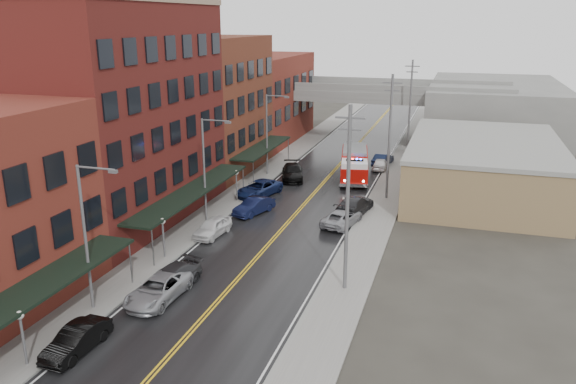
# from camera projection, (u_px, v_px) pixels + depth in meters

# --- Properties ---
(road) EXTENTS (11.00, 160.00, 0.02)m
(road) POSITION_uv_depth(u_px,v_px,m) (301.00, 208.00, 52.06)
(road) COLOR black
(road) RESTS_ON ground
(sidewalk_left) EXTENTS (3.00, 160.00, 0.15)m
(sidewalk_left) POSITION_uv_depth(u_px,v_px,m) (228.00, 200.00, 54.09)
(sidewalk_left) COLOR slate
(sidewalk_left) RESTS_ON ground
(sidewalk_right) EXTENTS (3.00, 160.00, 0.15)m
(sidewalk_right) POSITION_uv_depth(u_px,v_px,m) (380.00, 215.00, 49.98)
(sidewalk_right) COLOR slate
(sidewalk_right) RESTS_ON ground
(curb_left) EXTENTS (0.30, 160.00, 0.15)m
(curb_left) POSITION_uv_depth(u_px,v_px,m) (244.00, 202.00, 53.63)
(curb_left) COLOR gray
(curb_left) RESTS_ON ground
(curb_right) EXTENTS (0.30, 160.00, 0.15)m
(curb_right) POSITION_uv_depth(u_px,v_px,m) (361.00, 213.00, 50.45)
(curb_right) COLOR gray
(curb_right) RESTS_ON ground
(brick_building_b) EXTENTS (9.00, 20.00, 18.00)m
(brick_building_b) POSITION_uv_depth(u_px,v_px,m) (126.00, 117.00, 46.77)
(brick_building_b) COLOR #521615
(brick_building_b) RESTS_ON ground
(brick_building_c) EXTENTS (9.00, 15.00, 15.00)m
(brick_building_c) POSITION_uv_depth(u_px,v_px,m) (214.00, 105.00, 63.19)
(brick_building_c) COLOR brown
(brick_building_c) RESTS_ON ground
(brick_building_far) EXTENTS (9.00, 20.00, 12.00)m
(brick_building_far) POSITION_uv_depth(u_px,v_px,m) (265.00, 99.00, 79.61)
(brick_building_far) COLOR maroon
(brick_building_far) RESTS_ON ground
(tan_building) EXTENTS (14.00, 22.00, 5.00)m
(tan_building) POSITION_uv_depth(u_px,v_px,m) (483.00, 169.00, 55.95)
(tan_building) COLOR olive
(tan_building) RESTS_ON ground
(right_far_block) EXTENTS (18.00, 30.00, 8.00)m
(right_far_block) POSITION_uv_depth(u_px,v_px,m) (493.00, 110.00, 82.33)
(right_far_block) COLOR slate
(right_far_block) RESTS_ON ground
(awning_0) EXTENTS (2.60, 16.00, 3.09)m
(awning_0) POSITION_uv_depth(u_px,v_px,m) (30.00, 292.00, 29.55)
(awning_0) COLOR black
(awning_0) RESTS_ON ground
(awning_1) EXTENTS (2.60, 18.00, 3.09)m
(awning_1) POSITION_uv_depth(u_px,v_px,m) (192.00, 191.00, 46.90)
(awning_1) COLOR black
(awning_1) RESTS_ON ground
(awning_2) EXTENTS (2.60, 13.00, 3.09)m
(awning_2) POSITION_uv_depth(u_px,v_px,m) (263.00, 148.00, 62.88)
(awning_2) COLOR black
(awning_2) RESTS_ON ground
(globe_lamp_0) EXTENTS (0.44, 0.44, 3.12)m
(globe_lamp_0) POSITION_uv_depth(u_px,v_px,m) (21.00, 326.00, 27.61)
(globe_lamp_0) COLOR #59595B
(globe_lamp_0) RESTS_ON ground
(globe_lamp_1) EXTENTS (0.44, 0.44, 3.12)m
(globe_lamp_1) POSITION_uv_depth(u_px,v_px,m) (163.00, 229.00, 40.40)
(globe_lamp_1) COLOR #59595B
(globe_lamp_1) RESTS_ON ground
(globe_lamp_2) EXTENTS (0.44, 0.44, 3.12)m
(globe_lamp_2) POSITION_uv_depth(u_px,v_px,m) (236.00, 179.00, 53.18)
(globe_lamp_2) COLOR #59595B
(globe_lamp_2) RESTS_ON ground
(street_lamp_0) EXTENTS (2.64, 0.22, 9.00)m
(street_lamp_0) POSITION_uv_depth(u_px,v_px,m) (88.00, 229.00, 32.29)
(street_lamp_0) COLOR #59595B
(street_lamp_0) RESTS_ON ground
(street_lamp_1) EXTENTS (2.64, 0.22, 9.00)m
(street_lamp_1) POSITION_uv_depth(u_px,v_px,m) (207.00, 164.00, 46.90)
(street_lamp_1) COLOR #59595B
(street_lamp_1) RESTS_ON ground
(street_lamp_2) EXTENTS (2.64, 0.22, 9.00)m
(street_lamp_2) POSITION_uv_depth(u_px,v_px,m) (269.00, 130.00, 61.51)
(street_lamp_2) COLOR #59595B
(street_lamp_2) RESTS_ON ground
(utility_pole_0) EXTENTS (1.80, 0.24, 12.00)m
(utility_pole_0) POSITION_uv_depth(u_px,v_px,m) (348.00, 197.00, 34.48)
(utility_pole_0) COLOR #59595B
(utility_pole_0) RESTS_ON ground
(utility_pole_1) EXTENTS (1.80, 0.24, 12.00)m
(utility_pole_1) POSITION_uv_depth(u_px,v_px,m) (390.00, 136.00, 52.74)
(utility_pole_1) COLOR #59595B
(utility_pole_1) RESTS_ON ground
(utility_pole_2) EXTENTS (1.80, 0.24, 12.00)m
(utility_pole_2) POSITION_uv_depth(u_px,v_px,m) (410.00, 106.00, 71.00)
(utility_pole_2) COLOR #59595B
(utility_pole_2) RESTS_ON ground
(overpass) EXTENTS (40.00, 10.00, 7.50)m
(overpass) POSITION_uv_depth(u_px,v_px,m) (363.00, 99.00, 79.52)
(overpass) COLOR slate
(overpass) RESTS_ON ground
(fire_truck) EXTENTS (4.80, 9.23, 3.24)m
(fire_truck) POSITION_uv_depth(u_px,v_px,m) (354.00, 164.00, 60.93)
(fire_truck) COLOR #A10C07
(fire_truck) RESTS_ON ground
(parked_car_left_1) EXTENTS (1.65, 4.33, 1.41)m
(parked_car_left_1) POSITION_uv_depth(u_px,v_px,m) (76.00, 340.00, 29.34)
(parked_car_left_1) COLOR black
(parked_car_left_1) RESTS_ON ground
(parked_car_left_2) EXTENTS (2.63, 5.34, 1.46)m
(parked_car_left_2) POSITION_uv_depth(u_px,v_px,m) (158.00, 289.00, 34.78)
(parked_car_left_2) COLOR gray
(parked_car_left_2) RESTS_ON ground
(parked_car_left_3) EXTENTS (2.87, 5.19, 1.42)m
(parked_car_left_3) POSITION_uv_depth(u_px,v_px,m) (171.00, 278.00, 36.32)
(parked_car_left_3) COLOR #2A2B2D
(parked_car_left_3) RESTS_ON ground
(parked_car_left_4) EXTENTS (2.10, 4.39, 1.45)m
(parked_car_left_4) POSITION_uv_depth(u_px,v_px,m) (212.00, 227.00, 45.21)
(parked_car_left_4) COLOR white
(parked_car_left_4) RESTS_ON ground
(parked_car_left_5) EXTENTS (2.91, 4.69, 1.46)m
(parked_car_left_5) POSITION_uv_depth(u_px,v_px,m) (254.00, 206.00, 50.30)
(parked_car_left_5) COLOR #0E1433
(parked_car_left_5) RESTS_ON ground
(parked_car_left_6) EXTENTS (3.89, 5.92, 1.51)m
(parked_car_left_6) POSITION_uv_depth(u_px,v_px,m) (259.00, 189.00, 55.44)
(parked_car_left_6) COLOR #15214F
(parked_car_left_6) RESTS_ON ground
(parked_car_left_7) EXTENTS (3.78, 5.95, 1.61)m
(parked_car_left_7) POSITION_uv_depth(u_px,v_px,m) (292.00, 172.00, 61.24)
(parked_car_left_7) COLOR black
(parked_car_left_7) RESTS_ON ground
(parked_car_right_0) EXTENTS (3.24, 5.24, 1.35)m
(parked_car_right_0) POSITION_uv_depth(u_px,v_px,m) (342.00, 218.00, 47.52)
(parked_car_right_0) COLOR gray
(parked_car_right_0) RESTS_ON ground
(parked_car_right_1) EXTENTS (3.08, 5.93, 1.64)m
(parked_car_right_1) POSITION_uv_depth(u_px,v_px,m) (354.00, 205.00, 50.30)
(parked_car_right_1) COLOR #232325
(parked_car_right_1) RESTS_ON ground
(parked_car_right_2) EXTENTS (1.76, 4.01, 1.34)m
(parked_car_right_2) POSITION_uv_depth(u_px,v_px,m) (380.00, 164.00, 65.25)
(parked_car_right_2) COLOR silver
(parked_car_right_2) RESTS_ON ground
(parked_car_right_3) EXTENTS (2.22, 4.57, 1.44)m
(parked_car_right_3) POSITION_uv_depth(u_px,v_px,m) (383.00, 160.00, 67.07)
(parked_car_right_3) COLOR black
(parked_car_right_3) RESTS_ON ground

